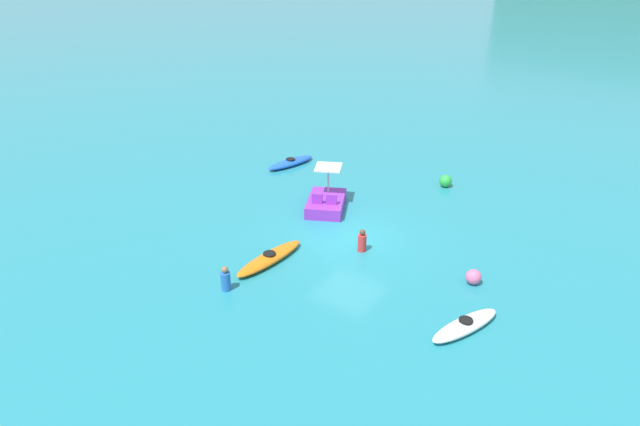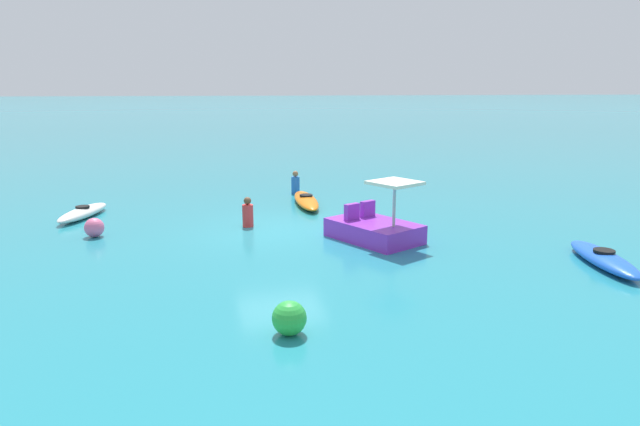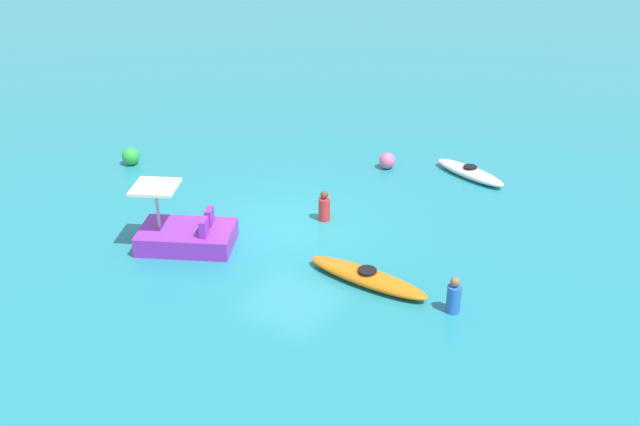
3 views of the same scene
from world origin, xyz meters
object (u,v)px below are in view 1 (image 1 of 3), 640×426
object	(u,v)px
kayak_white	(465,325)
pedal_boat_purple	(326,202)
kayak_blue	(291,162)
person_near_shore	(362,241)
buoy_green	(446,181)
kayak_orange	(270,258)
person_by_kayaks	(226,280)
buoy_pink	(473,277)

from	to	relation	value
kayak_white	pedal_boat_purple	world-z (taller)	pedal_boat_purple
kayak_blue	pedal_boat_purple	distance (m)	5.48
kayak_blue	person_near_shore	xyz separation A→B (m)	(7.55, -5.50, 0.22)
kayak_blue	buoy_green	distance (m)	7.88
kayak_orange	person_near_shore	bearing A→B (deg)	48.57
kayak_orange	pedal_boat_purple	bearing A→B (deg)	99.96
kayak_blue	person_by_kayaks	distance (m)	11.53
buoy_green	person_by_kayaks	xyz separation A→B (m)	(-2.41, -12.20, 0.10)
kayak_white	buoy_pink	size ratio (longest dim) A/B	5.18
kayak_orange	person_by_kayaks	distance (m)	2.20
kayak_blue	person_by_kayaks	size ratio (longest dim) A/B	3.34
kayak_blue	pedal_boat_purple	xyz separation A→B (m)	(4.41, -3.25, 0.17)
pedal_boat_purple	person_by_kayaks	bearing A→B (deg)	-83.41
kayak_orange	buoy_green	xyz separation A→B (m)	(2.37, 10.02, 0.13)
kayak_white	person_by_kayaks	size ratio (longest dim) A/B	3.08
kayak_blue	kayak_white	bearing A→B (deg)	-32.12
person_near_shore	kayak_blue	bearing A→B (deg)	143.89
pedal_boat_purple	person_by_kayaks	distance (m)	7.08
kayak_orange	buoy_pink	xyz separation A→B (m)	(6.48, 2.79, 0.10)
person_by_kayaks	pedal_boat_purple	bearing A→B (deg)	96.59
buoy_pink	person_by_kayaks	world-z (taller)	person_by_kayaks
buoy_green	person_near_shore	distance (m)	7.43
kayak_white	buoy_green	bearing A→B (deg)	116.36
pedal_boat_purple	person_near_shore	distance (m)	3.86
kayak_blue	buoy_pink	bearing A→B (deg)	-24.29
pedal_boat_purple	kayak_blue	bearing A→B (deg)	143.64
kayak_white	buoy_green	world-z (taller)	buoy_green
pedal_boat_purple	person_near_shore	world-z (taller)	pedal_boat_purple
kayak_white	kayak_blue	bearing A→B (deg)	147.88
buoy_green	person_near_shore	world-z (taller)	person_near_shore
kayak_blue	buoy_pink	size ratio (longest dim) A/B	5.61
kayak_orange	kayak_blue	bearing A→B (deg)	123.04
kayak_orange	buoy_green	bearing A→B (deg)	76.67
pedal_boat_purple	person_by_kayaks	world-z (taller)	pedal_boat_purple
kayak_blue	person_near_shore	distance (m)	9.34
person_by_kayaks	buoy_green	bearing A→B (deg)	78.81
kayak_white	person_by_kayaks	distance (m)	7.65
kayak_blue	person_by_kayaks	xyz separation A→B (m)	(5.22, -10.28, 0.22)
kayak_white	person_near_shore	distance (m)	5.45
pedal_boat_purple	person_near_shore	size ratio (longest dim) A/B	3.20
kayak_orange	person_near_shore	distance (m)	3.46
kayak_white	pedal_boat_purple	bearing A→B (deg)	150.39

